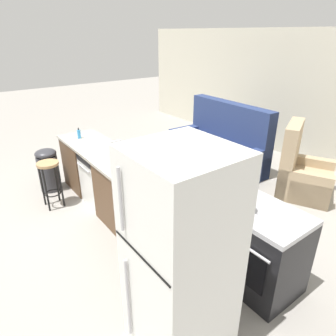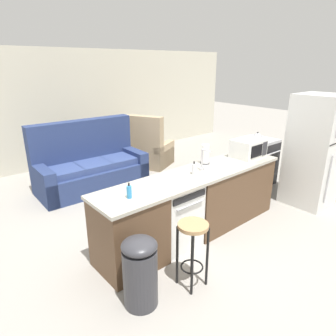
{
  "view_description": "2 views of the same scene",
  "coord_description": "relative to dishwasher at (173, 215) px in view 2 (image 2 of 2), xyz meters",
  "views": [
    {
      "loc": [
        3.74,
        -1.7,
        2.51
      ],
      "look_at": [
        0.75,
        0.52,
        0.81
      ],
      "focal_mm": 32.0,
      "sensor_mm": 36.0,
      "label": 1
    },
    {
      "loc": [
        -2.54,
        -2.57,
        2.28
      ],
      "look_at": [
        -0.01,
        0.38,
        0.91
      ],
      "focal_mm": 32.0,
      "sensor_mm": 36.0,
      "label": 2
    }
  ],
  "objects": [
    {
      "name": "couch",
      "position": [
        0.08,
        2.51,
        -0.03
      ],
      "size": [
        2.03,
        0.97,
        1.27
      ],
      "color": "navy",
      "rests_on": "ground_plane"
    },
    {
      "name": "armchair",
      "position": [
        1.69,
        2.74,
        -0.07
      ],
      "size": [
        1.09,
        1.11,
        1.2
      ],
      "color": "tan",
      "rests_on": "ground_plane"
    },
    {
      "name": "kitchen_counter",
      "position": [
        0.49,
        0.0,
        -0.0
      ],
      "size": [
        2.94,
        0.66,
        0.9
      ],
      "color": "brown",
      "rests_on": "ground_plane"
    },
    {
      "name": "wall_back",
      "position": [
        0.55,
        4.2,
        0.88
      ],
      "size": [
        10.0,
        0.06,
        2.6
      ],
      "color": "beige",
      "rests_on": "ground_plane"
    },
    {
      "name": "kettle",
      "position": [
        2.43,
        0.42,
        0.56
      ],
      "size": [
        0.21,
        0.17,
        0.19
      ],
      "color": "#B2B2B7",
      "rests_on": "stove_range"
    },
    {
      "name": "bar_stool",
      "position": [
        -0.36,
        -0.71,
        0.11
      ],
      "size": [
        0.32,
        0.32,
        0.74
      ],
      "color": "tan",
      "rests_on": "ground_plane"
    },
    {
      "name": "stove_range",
      "position": [
        2.6,
        0.55,
        0.03
      ],
      "size": [
        0.76,
        0.68,
        0.9
      ],
      "color": "black",
      "rests_on": "ground_plane"
    },
    {
      "name": "soap_bottle",
      "position": [
        0.36,
        -0.0,
        0.55
      ],
      "size": [
        0.06,
        0.06,
        0.18
      ],
      "color": "silver",
      "rests_on": "kitchen_counter"
    },
    {
      "name": "sink_faucet",
      "position": [
        0.56,
        0.03,
        0.61
      ],
      "size": [
        0.07,
        0.18,
        0.3
      ],
      "color": "silver",
      "rests_on": "kitchen_counter"
    },
    {
      "name": "microwave",
      "position": [
        1.55,
        -0.0,
        0.62
      ],
      "size": [
        0.5,
        0.37,
        0.28
      ],
      "color": "white",
      "rests_on": "kitchen_counter"
    },
    {
      "name": "dishwasher",
      "position": [
        0.0,
        0.0,
        0.0
      ],
      "size": [
        0.58,
        0.61,
        0.84
      ],
      "color": "white",
      "rests_on": "ground_plane"
    },
    {
      "name": "ground_plane",
      "position": [
        0.25,
        0.0,
        -0.42
      ],
      "size": [
        24.0,
        24.0,
        0.0
      ],
      "primitive_type": "plane",
      "color": "gray"
    },
    {
      "name": "dish_soap_bottle",
      "position": [
        -0.69,
        -0.06,
        0.55
      ],
      "size": [
        0.06,
        0.06,
        0.18
      ],
      "color": "#338CCC",
      "rests_on": "kitchen_counter"
    },
    {
      "name": "refrigerator",
      "position": [
        2.6,
        -0.55,
        0.49
      ],
      "size": [
        0.72,
        0.73,
        1.83
      ],
      "color": "silver",
      "rests_on": "ground_plane"
    },
    {
      "name": "paper_towel_roll",
      "position": [
        0.8,
        0.2,
        0.62
      ],
      "size": [
        0.14,
        0.14,
        0.28
      ],
      "color": "#4C4C51",
      "rests_on": "kitchen_counter"
    },
    {
      "name": "trash_bin",
      "position": [
        -0.94,
        -0.58,
        -0.04
      ],
      "size": [
        0.35,
        0.35,
        0.74
      ],
      "color": "#333338",
      "rests_on": "ground_plane"
    }
  ]
}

